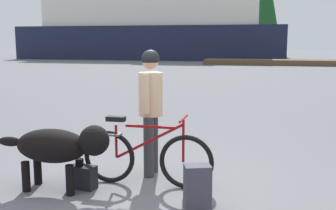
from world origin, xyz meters
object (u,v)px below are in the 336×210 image
at_px(person_cyclist, 151,101).
at_px(backpack, 197,187).
at_px(handbag_pannier, 83,177).
at_px(ferry_boat, 155,28).
at_px(bicycle, 146,157).
at_px(dog, 59,146).

distance_m(person_cyclist, backpack, 1.53).
xyz_separation_m(backpack, handbag_pannier, (-1.48, 0.32, -0.11)).
height_order(person_cyclist, ferry_boat, ferry_boat).
height_order(handbag_pannier, ferry_boat, ferry_boat).
distance_m(handbag_pannier, ferry_boat, 37.40).
bearing_deg(backpack, bicycle, 141.73).
xyz_separation_m(person_cyclist, dog, (-0.91, -0.84, -0.47)).
relative_size(bicycle, person_cyclist, 1.00).
bearing_deg(ferry_boat, handbag_pannier, -76.16).
relative_size(bicycle, dog, 1.15).
bearing_deg(ferry_boat, person_cyclist, -74.88).
relative_size(bicycle, handbag_pannier, 5.28).
height_order(backpack, ferry_boat, ferry_boat).
distance_m(bicycle, handbag_pannier, 0.81).
height_order(dog, backpack, dog).
relative_size(bicycle, ferry_boat, 0.07).
height_order(bicycle, backpack, bicycle).
xyz_separation_m(bicycle, handbag_pannier, (-0.73, -0.28, -0.23)).
relative_size(handbag_pannier, ferry_boat, 0.01).
relative_size(dog, ferry_boat, 0.06).
bearing_deg(dog, bicycle, 22.46).
bearing_deg(handbag_pannier, bicycle, 20.89).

